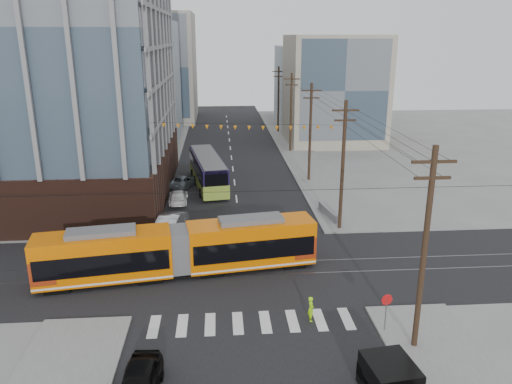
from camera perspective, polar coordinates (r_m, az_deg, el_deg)
ground at (r=32.46m, az=-0.87°, el=-11.90°), size 160.00×160.00×0.00m
office_building at (r=55.16m, az=-26.83°, el=14.00°), size 30.00×25.00×28.60m
bg_bldg_nw_near at (r=81.99m, az=-15.44°, el=12.03°), size 18.00×16.00×18.00m
bg_bldg_ne_near at (r=78.66m, az=8.85°, el=11.50°), size 14.00×14.00×16.00m
bg_bldg_nw_far at (r=101.17m, az=-11.67°, el=13.78°), size 16.00×18.00×20.00m
bg_bldg_ne_far at (r=98.63m, az=7.35°, el=12.15°), size 16.00×16.00×14.00m
utility_pole_near at (r=26.58m, az=18.66°, el=-6.59°), size 0.30×0.30×11.00m
utility_pole_far at (r=85.49m, az=2.57°, el=10.46°), size 0.30×0.30×11.00m
streetcar at (r=34.88m, az=-8.72°, el=-6.57°), size 19.16×5.55×3.66m
city_bus at (r=55.00m, az=-5.54°, el=2.46°), size 4.57×12.59×3.49m
parked_car_silver at (r=42.81m, az=-9.64°, el=-3.42°), size 2.63×5.28×1.66m
parked_car_white at (r=50.11m, az=-8.86°, el=-0.51°), size 1.91×4.37×1.25m
parked_car_grey at (r=55.36m, az=-8.29°, el=1.28°), size 3.64×5.12×1.29m
pedestrian at (r=29.87m, az=6.29°, el=-13.13°), size 0.39×0.57×1.54m
stop_sign at (r=29.37m, az=14.59°, el=-13.42°), size 0.79×0.79×2.23m
jersey_barrier at (r=46.11m, az=8.41°, el=-2.36°), size 1.58×4.28×0.84m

